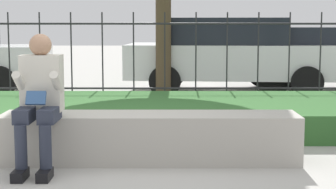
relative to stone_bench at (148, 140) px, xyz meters
name	(u,v)px	position (x,y,z in m)	size (l,w,h in m)	color
ground_plane	(109,161)	(-0.39, 0.00, -0.22)	(60.00, 60.00, 0.00)	#B2AFA8
stone_bench	(148,140)	(0.00, 0.00, 0.00)	(2.96, 0.55, 0.49)	#ADA89E
person_seated_reader	(37,96)	(-1.02, -0.31, 0.49)	(0.42, 0.73, 1.28)	black
grass_berm	(123,114)	(-0.39, 1.90, -0.04)	(9.70, 2.40, 0.34)	#33662D
iron_fence	(131,58)	(-0.39, 3.72, 0.60)	(7.70, 0.03, 1.57)	#232326
car_parked_center	(229,54)	(1.46, 5.74, 0.56)	(4.38, 2.11, 1.49)	silver
car_parked_right	(329,56)	(3.51, 5.89, 0.50)	(4.38, 1.93, 1.31)	#4C5156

